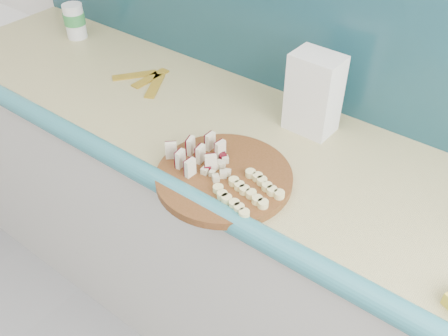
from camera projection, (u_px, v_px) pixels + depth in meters
kitchen_counter at (213, 225)px, 1.79m from camera, size 2.20×0.63×0.91m
backsplash at (268, 10)px, 1.52m from camera, size 2.20×0.02×0.50m
cutting_board at (224, 177)px, 1.28m from camera, size 0.44×0.44×0.02m
apple_wedges at (197, 153)px, 1.30m from camera, size 0.14×0.15×0.05m
apple_chunks at (219, 167)px, 1.29m from camera, size 0.05×0.05×0.02m
banana_slices at (248, 192)px, 1.21m from camera, size 0.16×0.16×0.02m
flour_bag at (314, 94)px, 1.40m from camera, size 0.14×0.10×0.24m
canister at (75, 20)px, 1.91m from camera, size 0.08×0.08×0.13m
banana_peel at (146, 80)px, 1.69m from camera, size 0.21×0.18×0.01m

